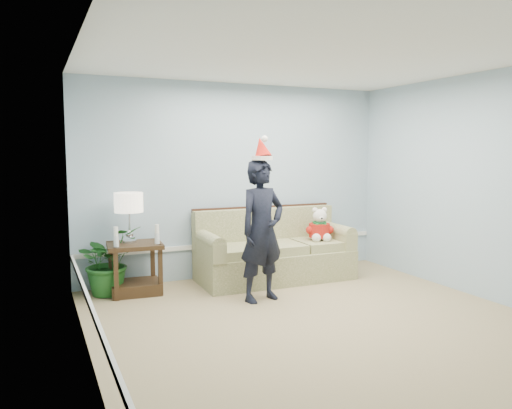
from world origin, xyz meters
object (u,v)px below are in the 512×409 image
Objects in this scene: houseplant at (107,261)px; teddy_bear at (320,228)px; side_table at (135,274)px; man at (262,231)px; sofa at (273,254)px; table_lamp at (129,205)px.

teddy_bear reaches higher than houseplant.
side_table is 0.84× the size of houseplant.
man is at bearing -31.55° from houseplant.
teddy_bear is (0.65, -0.15, 0.34)m from sofa.
houseplant is (-0.32, 0.11, 0.17)m from side_table.
houseplant is 1.96m from man.
table_lamp is at bearing -11.97° from houseplant.
man is (1.32, -0.89, 0.59)m from side_table.
sofa is 1.27× the size of man.
side_table is 1.70m from man.
houseplant reaches higher than side_table.
man is (1.63, -1.00, 0.42)m from houseplant.
man is at bearing -133.76° from teddy_bear.
table_lamp reaches higher than side_table.
table_lamp is 1.31× the size of teddy_bear.
sofa is at bearing -4.26° from houseplant.
table_lamp reaches higher than teddy_bear.
teddy_bear is (2.85, -0.32, 0.27)m from houseplant.
side_table is (-1.88, 0.05, -0.10)m from sofa.
man reaches higher than table_lamp.
sofa reaches higher than houseplant.
man is (-0.56, -0.84, 0.49)m from sofa.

